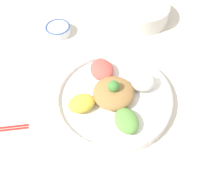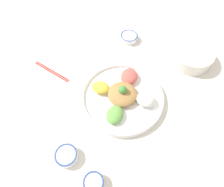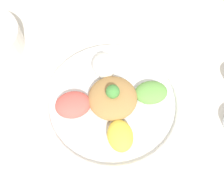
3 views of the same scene
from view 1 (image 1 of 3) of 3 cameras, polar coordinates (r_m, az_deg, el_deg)
name	(u,v)px [view 1 (image 1 of 3)]	position (r m, az deg, el deg)	size (l,w,h in m)	color
ground_plane	(118,99)	(0.91, 1.28, -1.17)	(2.40, 2.40, 0.00)	silver
salad_platter	(114,96)	(0.89, 0.35, -0.53)	(0.40, 0.40, 0.10)	white
rice_bowl_blue	(58,29)	(1.15, -11.63, 13.53)	(0.10, 0.10, 0.04)	white
side_serving_bowl	(143,11)	(1.19, 6.73, 17.36)	(0.23, 0.23, 0.07)	silver
serving_spoon_main	(212,66)	(1.07, 21.00, 5.60)	(0.14, 0.06, 0.01)	white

